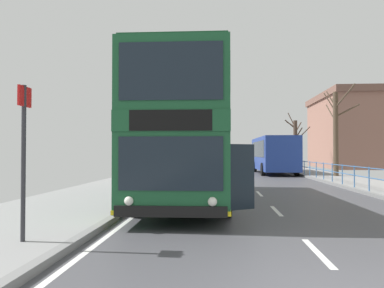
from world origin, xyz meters
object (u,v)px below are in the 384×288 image
object	(u,v)px
bare_tree_far_00	(336,131)
double_decker_bus_main	(189,136)
background_building_01	(365,130)
background_bus_far_lane	(273,154)
bare_tree_far_01	(295,142)
bus_stop_sign_near	(24,145)

from	to	relation	value
bare_tree_far_00	double_decker_bus_main	bearing A→B (deg)	-124.47
double_decker_bus_main	bare_tree_far_00	bearing A→B (deg)	55.53
double_decker_bus_main	background_building_01	world-z (taller)	background_building_01
background_bus_far_lane	background_building_01	distance (m)	18.57
background_bus_far_lane	bare_tree_far_01	xyz separation A→B (m)	(3.42, 8.62, 1.18)
bare_tree_far_00	bare_tree_far_01	world-z (taller)	bare_tree_far_00
background_bus_far_lane	bare_tree_far_00	bearing A→B (deg)	-56.03
double_decker_bus_main	bare_tree_far_00	distance (m)	15.90
bare_tree_far_01	double_decker_bus_main	bearing A→B (deg)	-108.36
double_decker_bus_main	bare_tree_far_01	world-z (taller)	bare_tree_far_01
bus_stop_sign_near	bare_tree_far_01	xyz separation A→B (m)	(11.32, 34.19, 0.95)
double_decker_bus_main	bus_stop_sign_near	distance (m)	7.71
double_decker_bus_main	background_bus_far_lane	distance (m)	19.08
bus_stop_sign_near	background_building_01	bearing A→B (deg)	62.86
bus_stop_sign_near	bare_tree_far_01	distance (m)	36.03
background_bus_far_lane	bus_stop_sign_near	world-z (taller)	background_bus_far_lane
background_bus_far_lane	bare_tree_far_01	world-z (taller)	bare_tree_far_01
bus_stop_sign_near	bare_tree_far_00	distance (m)	23.40
bare_tree_far_00	background_building_01	xyz separation A→B (m)	(8.75, 18.89, 1.05)
double_decker_bus_main	bus_stop_sign_near	world-z (taller)	double_decker_bus_main
bare_tree_far_00	bare_tree_far_01	xyz separation A→B (m)	(-0.07, 13.79, -0.40)
double_decker_bus_main	background_building_01	xyz separation A→B (m)	(17.74, 31.98, 1.95)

